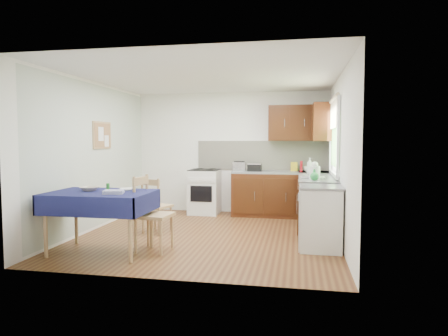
% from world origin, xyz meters
% --- Properties ---
extents(floor, '(4.20, 4.20, 0.00)m').
position_xyz_m(floor, '(0.00, 0.00, 0.00)').
color(floor, '#522915').
rests_on(floor, ground).
extents(ceiling, '(4.00, 4.20, 0.02)m').
position_xyz_m(ceiling, '(0.00, 0.00, 2.50)').
color(ceiling, silver).
rests_on(ceiling, wall_back).
extents(wall_back, '(4.00, 0.02, 2.50)m').
position_xyz_m(wall_back, '(0.00, 2.10, 1.25)').
color(wall_back, white).
rests_on(wall_back, ground).
extents(wall_front, '(4.00, 0.02, 2.50)m').
position_xyz_m(wall_front, '(0.00, -2.10, 1.25)').
color(wall_front, white).
rests_on(wall_front, ground).
extents(wall_left, '(0.02, 4.20, 2.50)m').
position_xyz_m(wall_left, '(-2.00, 0.00, 1.25)').
color(wall_left, silver).
rests_on(wall_left, ground).
extents(wall_right, '(0.02, 4.20, 2.50)m').
position_xyz_m(wall_right, '(2.00, 0.00, 1.25)').
color(wall_right, white).
rests_on(wall_right, ground).
extents(base_cabinets, '(1.90, 2.30, 0.86)m').
position_xyz_m(base_cabinets, '(1.36, 1.26, 0.43)').
color(base_cabinets, black).
rests_on(base_cabinets, ground).
extents(worktop_back, '(1.90, 0.60, 0.04)m').
position_xyz_m(worktop_back, '(1.05, 1.80, 0.88)').
color(worktop_back, slate).
rests_on(worktop_back, base_cabinets).
extents(worktop_right, '(0.60, 1.70, 0.04)m').
position_xyz_m(worktop_right, '(1.70, 0.65, 0.88)').
color(worktop_right, slate).
rests_on(worktop_right, base_cabinets).
extents(worktop_corner, '(0.60, 0.60, 0.04)m').
position_xyz_m(worktop_corner, '(1.70, 1.80, 0.88)').
color(worktop_corner, slate).
rests_on(worktop_corner, base_cabinets).
extents(splashback, '(2.70, 0.02, 0.60)m').
position_xyz_m(splashback, '(0.65, 2.08, 1.20)').
color(splashback, beige).
rests_on(splashback, wall_back).
extents(upper_cabinets, '(1.20, 0.85, 0.70)m').
position_xyz_m(upper_cabinets, '(1.52, 1.80, 1.85)').
color(upper_cabinets, black).
rests_on(upper_cabinets, wall_back).
extents(stove, '(0.60, 0.61, 0.92)m').
position_xyz_m(stove, '(-0.50, 1.80, 0.46)').
color(stove, silver).
rests_on(stove, ground).
extents(window, '(0.04, 1.48, 1.26)m').
position_xyz_m(window, '(1.97, 0.70, 1.65)').
color(window, '#335E26').
rests_on(window, wall_right).
extents(fridge, '(0.58, 0.60, 0.89)m').
position_xyz_m(fridge, '(1.70, -0.55, 0.44)').
color(fridge, silver).
rests_on(fridge, ground).
extents(corkboard, '(0.04, 0.62, 0.47)m').
position_xyz_m(corkboard, '(-1.97, 0.30, 1.60)').
color(corkboard, tan).
rests_on(corkboard, wall_left).
extents(dining_table, '(1.36, 0.92, 0.82)m').
position_xyz_m(dining_table, '(-1.21, -1.25, 0.72)').
color(dining_table, '#120F3D').
rests_on(dining_table, ground).
extents(chair_far, '(0.50, 0.50, 0.91)m').
position_xyz_m(chair_far, '(-0.90, -0.01, 0.48)').
color(chair_far, tan).
rests_on(chair_far, ground).
extents(chair_near, '(0.50, 0.50, 1.03)m').
position_xyz_m(chair_near, '(-0.59, -1.03, 0.55)').
color(chair_near, tan).
rests_on(chair_near, ground).
extents(toaster, '(0.25, 0.16, 0.19)m').
position_xyz_m(toaster, '(0.22, 1.79, 0.99)').
color(toaster, '#B2B2B7').
rests_on(toaster, worktop_back).
extents(sandwich_press, '(0.27, 0.23, 0.16)m').
position_xyz_m(sandwich_press, '(0.54, 1.76, 0.98)').
color(sandwich_press, black).
rests_on(sandwich_press, worktop_back).
extents(sauce_bottle, '(0.05, 0.05, 0.22)m').
position_xyz_m(sauce_bottle, '(1.45, 1.68, 1.01)').
color(sauce_bottle, red).
rests_on(sauce_bottle, worktop_back).
extents(yellow_packet, '(0.14, 0.10, 0.17)m').
position_xyz_m(yellow_packet, '(1.31, 1.95, 0.99)').
color(yellow_packet, yellow).
rests_on(yellow_packet, worktop_back).
extents(dish_rack, '(0.38, 0.29, 0.18)m').
position_xyz_m(dish_rack, '(1.62, 0.44, 0.92)').
color(dish_rack, gray).
rests_on(dish_rack, worktop_right).
extents(kettle, '(0.17, 0.17, 0.28)m').
position_xyz_m(kettle, '(1.65, 0.28, 1.02)').
color(kettle, silver).
rests_on(kettle, worktop_right).
extents(cup, '(0.17, 0.17, 0.11)m').
position_xyz_m(cup, '(1.56, 1.73, 0.95)').
color(cup, silver).
rests_on(cup, worktop_back).
extents(soap_bottle_a, '(0.16, 0.16, 0.29)m').
position_xyz_m(soap_bottle_a, '(1.60, 1.35, 1.05)').
color(soap_bottle_a, silver).
rests_on(soap_bottle_a, worktop_right).
extents(soap_bottle_b, '(0.11, 0.11, 0.20)m').
position_xyz_m(soap_bottle_b, '(1.67, 1.23, 1.00)').
color(soap_bottle_b, '#1D4CAB').
rests_on(soap_bottle_b, worktop_right).
extents(soap_bottle_c, '(0.18, 0.18, 0.17)m').
position_xyz_m(soap_bottle_c, '(1.64, 0.10, 0.99)').
color(soap_bottle_c, green).
rests_on(soap_bottle_c, worktop_right).
extents(plate_bowl, '(0.25, 0.25, 0.06)m').
position_xyz_m(plate_bowl, '(-1.40, -1.17, 0.85)').
color(plate_bowl, beige).
rests_on(plate_bowl, dining_table).
extents(book, '(0.23, 0.27, 0.02)m').
position_xyz_m(book, '(-1.05, -0.99, 0.83)').
color(book, white).
rests_on(book, dining_table).
extents(spice_jar, '(0.05, 0.05, 0.09)m').
position_xyz_m(spice_jar, '(-1.19, -1.06, 0.87)').
color(spice_jar, '#258929').
rests_on(spice_jar, dining_table).
extents(tea_towel, '(0.30, 0.26, 0.05)m').
position_xyz_m(tea_towel, '(-0.95, -1.38, 0.85)').
color(tea_towel, navy).
rests_on(tea_towel, dining_table).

